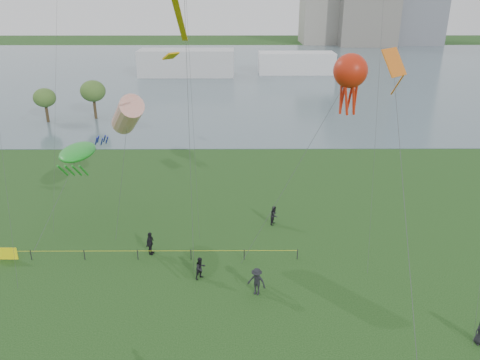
{
  "coord_description": "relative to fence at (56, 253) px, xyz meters",
  "views": [
    {
      "loc": [
        -0.14,
        -16.61,
        18.86
      ],
      "look_at": [
        0.0,
        10.0,
        8.0
      ],
      "focal_mm": 35.0,
      "sensor_mm": 36.0,
      "label": 1
    }
  ],
  "objects": [
    {
      "name": "lake",
      "position": [
        13.78,
        86.23,
        -0.53
      ],
      "size": [
        400.0,
        120.0,
        0.08
      ],
      "primitive_type": "cube",
      "color": "slate",
      "rests_on": "ground_plane"
    },
    {
      "name": "building_low",
      "position": [
        45.78,
        154.23,
        13.45
      ],
      "size": [
        16.0,
        18.0,
        28.0
      ],
      "primitive_type": "cube",
      "color": "gray",
      "rests_on": "ground_plane"
    },
    {
      "name": "pavilion_left",
      "position": [
        1.78,
        81.23,
        2.45
      ],
      "size": [
        22.0,
        8.0,
        6.0
      ],
      "primitive_type": "cube",
      "color": "silver",
      "rests_on": "ground_plane"
    },
    {
      "name": "pavilion_right",
      "position": [
        27.78,
        84.23,
        1.95
      ],
      "size": [
        18.0,
        7.0,
        5.0
      ],
      "primitive_type": "cube",
      "color": "silver",
      "rests_on": "ground_plane"
    },
    {
      "name": "fence",
      "position": [
        0.0,
        0.0,
        0.0
      ],
      "size": [
        24.07,
        0.07,
        1.05
      ],
      "color": "black",
      "rests_on": "ground_plane"
    },
    {
      "name": "spectator_a",
      "position": [
        11.03,
        -2.49,
        0.27
      ],
      "size": [
        1.02,
        1.0,
        1.66
      ],
      "primitive_type": "imported",
      "rotation": [
        0.0,
        0.0,
        0.71
      ],
      "color": "black",
      "rests_on": "ground_plane"
    },
    {
      "name": "spectator_b",
      "position": [
        14.88,
        -4.35,
        0.43
      ],
      "size": [
        1.45,
        1.18,
        1.96
      ],
      "primitive_type": "imported",
      "rotation": [
        0.0,
        0.0,
        -0.42
      ],
      "color": "black",
      "rests_on": "ground_plane"
    },
    {
      "name": "spectator_c",
      "position": [
        6.95,
        0.81,
        0.37
      ],
      "size": [
        0.74,
        1.17,
        1.85
      ],
      "primitive_type": "imported",
      "rotation": [
        0.0,
        0.0,
        1.28
      ],
      "color": "black",
      "rests_on": "ground_plane"
    },
    {
      "name": "spectator_g",
      "position": [
        16.78,
        5.72,
        0.29
      ],
      "size": [
        0.91,
        1.01,
        1.69
      ],
      "primitive_type": "imported",
      "rotation": [
        0.0,
        0.0,
        1.17
      ],
      "color": "black",
      "rests_on": "ground_plane"
    },
    {
      "name": "kite_windsock",
      "position": [
        5.32,
        4.08,
        9.54
      ],
      "size": [
        4.26,
        5.12,
        12.02
      ],
      "rotation": [
        0.0,
        0.0,
        -0.07
      ],
      "color": "#3F3F42"
    },
    {
      "name": "kite_creature",
      "position": [
        0.71,
        5.46,
        6.14
      ],
      "size": [
        4.23,
        6.94,
        7.18
      ],
      "rotation": [
        0.0,
        0.0,
        -0.05
      ],
      "color": "#3F3F42"
    },
    {
      "name": "kite_octopus",
      "position": [
        21.16,
        1.11,
        13.23
      ],
      "size": [
        8.42,
        2.77,
        15.0
      ],
      "rotation": [
        0.0,
        0.0,
        -0.31
      ],
      "color": "#3F3F42"
    },
    {
      "name": "kite_delta",
      "position": [
        21.78,
        -6.19,
        14.1
      ],
      "size": [
        1.69,
        13.87,
        16.05
      ],
      "rotation": [
        0.0,
        0.0,
        0.16
      ],
      "color": "#3F3F42"
    }
  ]
}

